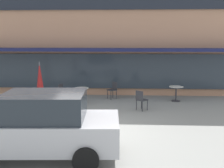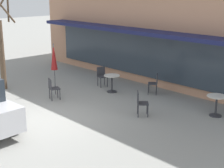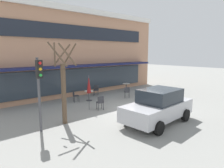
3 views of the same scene
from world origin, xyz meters
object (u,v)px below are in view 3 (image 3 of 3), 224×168
object	(u,v)px
cafe_table_streetside	(89,94)
cafe_chair_0	(96,89)
parked_sedan	(158,106)
traffic_light_pole	(39,83)
cafe_table_near_wall	(126,86)
street_tree	(64,86)
cafe_chair_2	(100,102)
patio_umbrella_green_folded	(89,85)
cafe_chair_3	(127,91)
cafe_chair_1	(75,95)

from	to	relation	value
cafe_table_streetside	cafe_chair_0	world-z (taller)	cafe_chair_0
parked_sedan	traffic_light_pole	bearing A→B (deg)	151.09
cafe_table_near_wall	street_tree	xyz separation A→B (m)	(-8.45, -3.86, 1.42)
cafe_chair_2	patio_umbrella_green_folded	bearing A→B (deg)	137.86
patio_umbrella_green_folded	cafe_chair_2	size ratio (longest dim) A/B	2.47
cafe_chair_2	cafe_chair_3	distance (m)	3.90
patio_umbrella_green_folded	traffic_light_pole	distance (m)	4.06
cafe_table_streetside	traffic_light_pole	world-z (taller)	traffic_light_pole
parked_sedan	traffic_light_pole	distance (m)	5.92
cafe_table_near_wall	traffic_light_pole	distance (m)	10.81
cafe_chair_3	traffic_light_pole	bearing A→B (deg)	-164.06
cafe_chair_0	cafe_chair_3	xyz separation A→B (m)	(1.33, -2.36, 0.00)
cafe_chair_3	parked_sedan	bearing A→B (deg)	-119.91
cafe_chair_2	street_tree	bearing A→B (deg)	-166.39
patio_umbrella_green_folded	cafe_chair_2	distance (m)	1.31
cafe_chair_1	cafe_table_near_wall	bearing A→B (deg)	3.46
cafe_chair_2	street_tree	size ratio (longest dim) A/B	0.22
cafe_table_near_wall	cafe_chair_0	bearing A→B (deg)	172.31
patio_umbrella_green_folded	street_tree	xyz separation A→B (m)	(-2.35, -1.17, 0.31)
patio_umbrella_green_folded	street_tree	world-z (taller)	street_tree
cafe_chair_0	parked_sedan	xyz separation A→B (m)	(-1.57, -7.41, 0.35)
parked_sedan	cafe_chair_3	bearing A→B (deg)	60.09
cafe_table_streetside	patio_umbrella_green_folded	bearing A→B (deg)	-124.68
cafe_table_near_wall	parked_sedan	size ratio (longest dim) A/B	0.18
cafe_chair_3	traffic_light_pole	distance (m)	8.44
cafe_table_streetside	traffic_light_pole	bearing A→B (deg)	-145.33
patio_umbrella_green_folded	traffic_light_pole	world-z (taller)	traffic_light_pole
patio_umbrella_green_folded	cafe_chair_1	bearing A→B (deg)	80.74
patio_umbrella_green_folded	cafe_chair_2	bearing A→B (deg)	-42.14
cafe_table_streetside	street_tree	world-z (taller)	street_tree
cafe_chair_1	cafe_table_streetside	bearing A→B (deg)	-17.46
traffic_light_pole	cafe_chair_0	bearing A→B (deg)	35.04
cafe_chair_0	street_tree	bearing A→B (deg)	-140.74
patio_umbrella_green_folded	parked_sedan	xyz separation A→B (m)	(1.33, -4.29, -0.75)
cafe_table_near_wall	patio_umbrella_green_folded	distance (m)	6.75
cafe_chair_1	cafe_chair_3	xyz separation A→B (m)	(3.85, -1.59, 0.00)
cafe_chair_1	cafe_chair_3	distance (m)	4.16
street_tree	traffic_light_pole	distance (m)	1.44
cafe_chair_0	street_tree	xyz separation A→B (m)	(-5.25, -4.29, 1.41)
cafe_chair_2	cafe_chair_0	bearing A→B (deg)	56.59
cafe_table_streetside	cafe_chair_3	world-z (taller)	cafe_chair_3
cafe_chair_2	street_tree	world-z (taller)	street_tree
cafe_chair_1	parked_sedan	size ratio (longest dim) A/B	0.21
cafe_table_near_wall	cafe_chair_1	world-z (taller)	cafe_chair_1
cafe_chair_3	street_tree	bearing A→B (deg)	-163.68
cafe_chair_2	traffic_light_pole	bearing A→B (deg)	-166.24
traffic_light_pole	cafe_chair_1	bearing A→B (deg)	43.29
cafe_chair_2	traffic_light_pole	xyz separation A→B (m)	(-4.23, -1.04, 1.77)
cafe_chair_0	cafe_chair_1	distance (m)	2.63
cafe_chair_3	cafe_chair_0	bearing A→B (deg)	119.45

